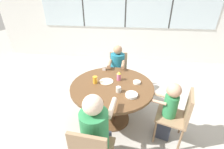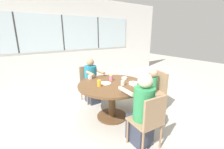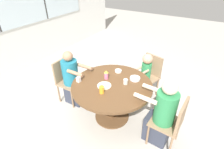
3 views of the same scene
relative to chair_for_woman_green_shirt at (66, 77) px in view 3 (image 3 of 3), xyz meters
name	(u,v)px [view 3 (image 3 of 3)]	position (x,y,z in m)	size (l,w,h in m)	color
ground_plane	(112,116)	(0.01, -1.02, -0.50)	(16.00, 16.00, 0.00)	#B2ADA3
dining_table	(112,92)	(0.01, -1.02, 0.05)	(1.29, 1.29, 0.71)	brown
chair_for_woman_green_shirt	(66,77)	(0.00, 0.00, 0.00)	(0.41, 0.41, 0.85)	#937556
chair_for_man_blue_shirt	(173,121)	(-0.05, -2.03, 0.00)	(0.43, 0.43, 0.85)	#937556
chair_for_toddler	(150,73)	(0.99, -1.31, 0.00)	(0.50, 0.50, 0.85)	#937556
person_woman_green_shirt	(73,81)	(0.00, -0.17, -0.02)	(0.32, 0.55, 1.07)	#333847
person_man_blue_shirt	(162,115)	(-0.04, -1.87, 0.01)	(0.35, 0.57, 1.12)	#333847
person_toddler	(145,77)	(0.84, -1.27, -0.03)	(0.37, 0.27, 0.95)	#333847
coffee_mug	(126,82)	(0.14, -1.20, 0.25)	(0.08, 0.07, 0.08)	beige
sippy_cup	(106,75)	(0.10, -0.85, 0.28)	(0.07, 0.07, 0.15)	#CC668C
juice_glass	(102,90)	(-0.26, -1.00, 0.26)	(0.07, 0.07, 0.12)	gold
milk_carton_small	(79,79)	(-0.21, -0.52, 0.25)	(0.06, 0.06, 0.09)	silver
bowl_white_shallow	(118,71)	(0.40, -0.92, 0.22)	(0.12, 0.12, 0.03)	white
bowl_cereal	(135,79)	(0.32, -1.27, 0.22)	(0.17, 0.17, 0.04)	silver
plate_tortillas	(104,86)	(-0.09, -0.94, 0.21)	(0.22, 0.22, 0.01)	beige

